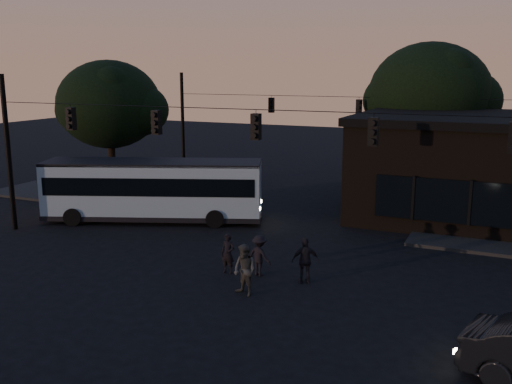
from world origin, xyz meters
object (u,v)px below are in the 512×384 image
at_px(building, 509,168).
at_px(bus, 153,187).
at_px(pedestrian_c, 305,260).
at_px(pedestrian_b, 245,270).
at_px(pedestrian_d, 260,255).
at_px(pedestrian_a, 228,254).

xyz_separation_m(building, bus, (-16.65, -7.80, -0.95)).
distance_m(bus, pedestrian_c, 11.41).
xyz_separation_m(pedestrian_b, pedestrian_d, (-0.32, 2.01, -0.12)).
xyz_separation_m(building, pedestrian_d, (-8.41, -12.97, -1.92)).
relative_size(bus, pedestrian_c, 6.54).
height_order(bus, pedestrian_b, bus).
distance_m(pedestrian_a, pedestrian_c, 3.06).
bearing_deg(pedestrian_b, building, 84.21).
bearing_deg(pedestrian_d, pedestrian_c, -164.63).
bearing_deg(pedestrian_d, pedestrian_b, 116.11).
bearing_deg(building, bus, -154.91).
xyz_separation_m(pedestrian_a, pedestrian_c, (3.06, 0.22, 0.08)).
bearing_deg(bus, pedestrian_a, -59.03).
height_order(pedestrian_a, pedestrian_d, pedestrian_d).
distance_m(bus, pedestrian_d, 9.79).
height_order(pedestrian_a, pedestrian_c, pedestrian_c).
xyz_separation_m(pedestrian_a, pedestrian_d, (1.20, 0.28, 0.01)).
bearing_deg(bus, pedestrian_d, -53.39).
bearing_deg(building, pedestrian_b, -118.37).
relative_size(building, pedestrian_a, 9.81).
bearing_deg(pedestrian_a, pedestrian_d, 16.75).
height_order(building, pedestrian_d, building).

